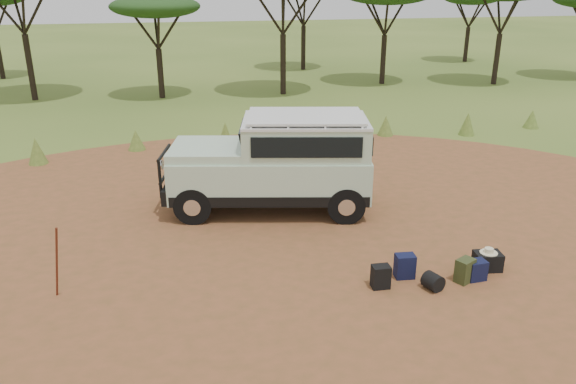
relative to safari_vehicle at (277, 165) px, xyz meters
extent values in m
plane|color=#4A6524|center=(-0.60, -2.99, -1.17)|extent=(140.00, 140.00, 0.00)
cylinder|color=brown|center=(-0.60, -2.99, -1.17)|extent=(23.00, 23.00, 0.01)
cone|color=#4A6524|center=(-6.60, 5.31, -0.75)|extent=(0.60, 0.60, 0.85)
cone|color=#4A6524|center=(-3.60, 6.21, -0.82)|extent=(0.60, 0.60, 0.70)
cone|color=#4A6524|center=(-0.60, 5.81, -0.72)|extent=(0.60, 0.60, 0.90)
cone|color=#4A6524|center=(2.40, 5.41, -0.77)|extent=(0.60, 0.60, 0.80)
cone|color=#4A6524|center=(5.40, 6.11, -0.80)|extent=(0.60, 0.60, 0.75)
cone|color=#4A6524|center=(8.40, 5.51, -0.75)|extent=(0.60, 0.60, 0.85)
cone|color=#4A6524|center=(11.40, 5.91, -0.82)|extent=(0.60, 0.60, 0.70)
cylinder|color=black|center=(-8.60, 16.01, 0.36)|extent=(0.28, 0.28, 3.06)
cylinder|color=black|center=(-2.60, 15.21, 0.00)|extent=(0.28, 0.28, 2.34)
ellipsoid|color=#203914|center=(-2.60, 15.21, 3.09)|extent=(4.20, 4.20, 1.05)
cylinder|color=black|center=(3.40, 14.81, 0.29)|extent=(0.28, 0.28, 2.93)
cylinder|color=black|center=(9.40, 16.51, 0.13)|extent=(0.28, 0.28, 2.61)
cylinder|color=black|center=(15.40, 15.01, 0.18)|extent=(0.28, 0.28, 2.70)
cylinder|color=black|center=(6.40, 22.51, 0.18)|extent=(0.28, 0.28, 2.70)
cylinder|color=black|center=(18.40, 23.51, 0.00)|extent=(0.28, 0.28, 2.34)
cube|color=#B2CEB0|center=(-0.16, 0.04, -0.22)|extent=(5.13, 2.97, 1.02)
cube|color=black|center=(-0.16, 0.04, -0.60)|extent=(5.04, 2.99, 0.26)
cube|color=#B2CEB0|center=(0.68, -0.15, 0.69)|extent=(3.32, 2.50, 0.80)
cube|color=silver|center=(0.68, -0.15, 1.12)|extent=(3.33, 2.54, 0.06)
cube|color=silver|center=(0.68, -0.15, 1.23)|extent=(3.07, 2.37, 0.05)
cube|color=#B2CEB0|center=(-1.64, 0.36, 0.40)|extent=(2.14, 2.20, 0.21)
cube|color=black|center=(-0.76, 0.17, 0.73)|extent=(0.53, 1.62, 0.56)
cube|color=black|center=(0.47, -1.10, 0.73)|extent=(2.49, 0.59, 0.48)
cube|color=black|center=(0.89, 0.79, 0.73)|extent=(2.49, 0.59, 0.48)
cube|color=black|center=(2.16, -0.48, 0.69)|extent=(0.39, 1.56, 0.44)
cube|color=black|center=(-2.57, 0.57, -0.53)|extent=(0.57, 1.93, 0.36)
cylinder|color=black|center=(-2.70, 0.60, 0.32)|extent=(0.37, 1.37, 0.07)
cylinder|color=black|center=(-2.70, 0.60, -0.24)|extent=(0.37, 1.37, 0.07)
cylinder|color=silver|center=(-2.78, 0.31, 0.11)|extent=(0.12, 0.25, 0.24)
cylinder|color=silver|center=(-2.65, 0.89, 0.11)|extent=(0.12, 0.25, 0.24)
cube|color=silver|center=(-2.66, 0.59, -0.40)|extent=(0.14, 0.45, 0.13)
cylinder|color=black|center=(-0.47, 1.06, 0.61)|extent=(0.10, 0.10, 0.88)
cylinder|color=black|center=(-2.12, -0.41, -0.73)|extent=(0.94, 0.49, 0.90)
cylinder|color=black|center=(-1.75, 1.27, -0.73)|extent=(0.94, 0.49, 0.90)
cylinder|color=black|center=(1.43, -1.20, -0.73)|extent=(0.94, 0.49, 0.90)
cylinder|color=black|center=(1.80, 0.48, -0.73)|extent=(0.94, 0.49, 0.90)
cylinder|color=maroon|center=(-4.69, -3.39, -0.40)|extent=(0.32, 0.50, 1.55)
cube|color=black|center=(1.11, -4.23, -0.95)|extent=(0.34, 0.26, 0.46)
cube|color=#111438|center=(1.72, -3.97, -0.93)|extent=(0.40, 0.30, 0.49)
cube|color=#343F1D|center=(2.77, -4.39, -0.93)|extent=(0.42, 0.38, 0.48)
cube|color=#111438|center=(3.03, -4.36, -0.97)|extent=(0.38, 0.29, 0.41)
cube|color=black|center=(3.47, -4.04, -0.99)|extent=(0.57, 0.44, 0.37)
cylinder|color=black|center=(2.05, -4.51, -1.01)|extent=(0.42, 0.42, 0.33)
cylinder|color=beige|center=(3.47, -4.04, -0.79)|extent=(0.35, 0.35, 0.01)
cylinder|color=beige|center=(3.47, -4.04, -0.74)|extent=(0.17, 0.17, 0.09)
camera|label=1|loc=(-2.65, -12.91, 4.31)|focal=35.00mm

